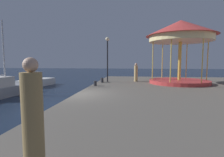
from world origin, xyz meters
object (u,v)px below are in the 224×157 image
at_px(motorboat_white, 36,81).
at_px(carousel, 180,37).
at_px(bollard_south, 95,83).
at_px(person_near_carousel, 136,73).
at_px(bollard_center, 102,80).
at_px(bollard_north, 102,80).
at_px(lamp_post_mid_promenade, 107,51).
at_px(person_mid_promenade, 33,121).

height_order(motorboat_white, carousel, carousel).
relative_size(bollard_south, person_near_carousel, 0.22).
height_order(motorboat_white, person_near_carousel, person_near_carousel).
distance_m(bollard_south, bollard_center, 2.66).
relative_size(bollard_north, bollard_south, 1.00).
relative_size(motorboat_white, bollard_south, 11.19).
distance_m(lamp_post_mid_promenade, bollard_south, 4.01).
relative_size(carousel, bollard_center, 14.80).
xyz_separation_m(bollard_north, bollard_center, (-0.12, 0.41, 0.00)).
bearing_deg(person_mid_promenade, carousel, 67.03).
distance_m(carousel, bollard_south, 8.39).
distance_m(bollard_center, person_mid_promenade, 13.48).
xyz_separation_m(carousel, person_near_carousel, (-3.77, 1.07, -3.23)).
bearing_deg(lamp_post_mid_promenade, bollard_center, -152.03).
bearing_deg(person_near_carousel, carousel, -15.78).
relative_size(person_mid_promenade, person_near_carousel, 1.11).
distance_m(bollard_north, person_mid_promenade, 13.06).
bearing_deg(motorboat_white, bollard_center, -13.73).
relative_size(motorboat_white, carousel, 0.76).
bearing_deg(bollard_north, carousel, 2.45).
relative_size(lamp_post_mid_promenade, bollard_north, 10.49).
bearing_deg(person_mid_promenade, bollard_center, 95.73).
distance_m(lamp_post_mid_promenade, person_mid_promenade, 13.83).
height_order(motorboat_white, bollard_center, motorboat_white).
bearing_deg(person_mid_promenade, bollard_north, 95.37).
distance_m(motorboat_white, bollard_south, 8.97).
distance_m(lamp_post_mid_promenade, person_near_carousel, 3.44).
height_order(lamp_post_mid_promenade, bollard_south, lamp_post_mid_promenade).
xyz_separation_m(bollard_south, bollard_center, (0.03, 2.66, 0.00)).
bearing_deg(motorboat_white, person_near_carousel, -4.94).
relative_size(motorboat_white, bollard_north, 11.19).
bearing_deg(bollard_south, bollard_north, 86.21).
bearing_deg(lamp_post_mid_promenade, bollard_north, -119.77).
height_order(carousel, person_mid_promenade, carousel).
height_order(bollard_center, person_mid_promenade, person_mid_promenade).
xyz_separation_m(bollard_north, person_mid_promenade, (1.22, -12.99, 0.73)).
xyz_separation_m(person_mid_promenade, person_near_carousel, (1.86, 14.34, -0.09)).
height_order(carousel, lamp_post_mid_promenade, carousel).
bearing_deg(carousel, lamp_post_mid_promenade, 176.53).
bearing_deg(bollard_south, bollard_center, 89.45).
height_order(lamp_post_mid_promenade, bollard_center, lamp_post_mid_promenade).
distance_m(lamp_post_mid_promenade, bollard_north, 2.79).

